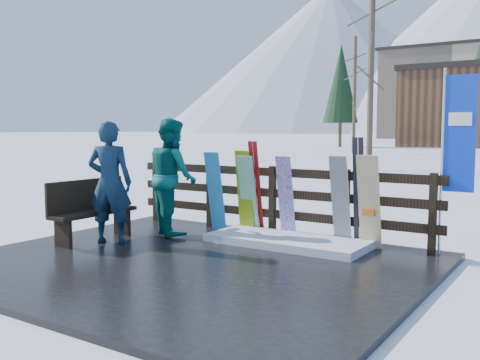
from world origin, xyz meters
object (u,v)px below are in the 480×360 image
Objects in this scene: rental_flag at (456,141)px; snowboard_4 at (340,201)px; snowboard_3 at (286,198)px; snowboard_5 at (369,202)px; person_back at (172,176)px; person_front at (110,182)px; bench at (91,208)px; snowboard_1 at (248,195)px; snowboard_2 at (245,192)px; snowboard_0 at (215,191)px.

snowboard_4 is at bearing -170.14° from rental_flag.
snowboard_5 is at bearing 0.00° from snowboard_3.
snowboard_5 reaches higher than snowboard_3.
person_back is at bearing -159.96° from snowboard_3.
person_front reaches higher than snowboard_4.
person_back reaches higher than snowboard_5.
bench is at bearing -21.58° from person_front.
person_front is (-4.62, -2.02, -0.66)m from rental_flag.
snowboard_2 is at bearing -180.00° from snowboard_1.
person_back is at bearing -167.78° from rental_flag.
snowboard_0 is 0.68m from snowboard_1.
snowboard_0 is (1.14, 1.79, 0.17)m from bench.
snowboard_4 is at bearing 180.00° from snowboard_5.
snowboard_1 is at bearing 180.00° from snowboard_3.
bench is 1.42m from person_back.
snowboard_3 is 0.70× the size of person_back.
person_front is 0.97× the size of person_back.
snowboard_0 is 0.54× the size of rental_flag.
snowboard_4 is at bearing -0.00° from snowboard_1.
rental_flag is at bearing 3.98° from snowboard_0.
person_back is at bearing 56.93° from bench.
person_back is (-0.41, -0.66, 0.29)m from snowboard_0.
snowboard_2 is at bearing -114.33° from person_back.
snowboard_0 reaches higher than snowboard_1.
snowboard_2 is at bearing -180.00° from snowboard_5.
snowboard_1 is 0.71× the size of person_front.
snowboard_1 is at bearing 0.00° from snowboard_2.
snowboard_0 is 0.98× the size of snowboard_2.
bench is 5.54m from rental_flag.
rental_flag is at bearing 22.24° from bench.
bench is 1.06× the size of snowboard_2.
bench is 2.51m from snowboard_2.
snowboard_2 reaches higher than snowboard_0.
snowboard_4 is 0.45m from snowboard_5.
snowboard_0 is at bearing 180.00° from snowboard_2.
snowboard_5 reaches higher than snowboard_4.
rental_flag is (1.55, 0.27, 0.92)m from snowboard_4.
rental_flag is (3.20, 0.27, 0.94)m from snowboard_1.
snowboard_4 is (0.93, 0.00, 0.02)m from snowboard_3.
snowboard_1 is 0.69× the size of person_back.
snowboard_4 is at bearing 0.00° from snowboard_3.
person_back is (-1.81, -0.66, 0.31)m from snowboard_3.
snowboard_4 is 0.74× the size of person_front.
person_front reaches higher than snowboard_5.
snowboard_5 is (0.44, 0.00, 0.01)m from snowboard_4.
snowboard_0 is 1.03× the size of snowboard_3.
snowboard_3 is at bearing 0.00° from snowboard_2.
snowboard_4 is 0.54× the size of rental_flag.
snowboard_5 is 0.73× the size of person_back.
snowboard_0 is 1.00× the size of snowboard_4.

